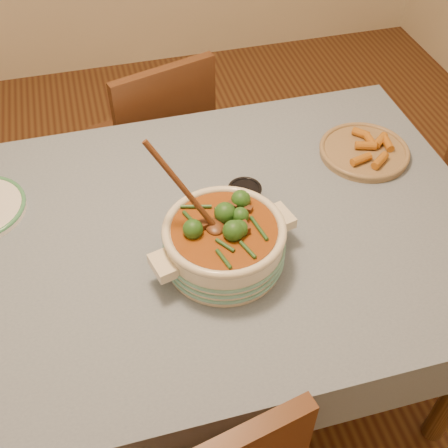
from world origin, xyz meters
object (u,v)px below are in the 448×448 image
(fried_plate, at_px, (364,150))
(stew_casserole, at_px, (224,240))
(dining_table, at_px, (187,254))
(chair_far, at_px, (158,140))
(condiment_bowl, at_px, (245,193))

(fried_plate, bearing_deg, stew_casserole, -150.29)
(fried_plate, bearing_deg, dining_table, -163.34)
(dining_table, height_order, fried_plate, fried_plate)
(chair_far, bearing_deg, dining_table, 70.31)
(stew_casserole, relative_size, chair_far, 0.46)
(dining_table, height_order, chair_far, chair_far)
(dining_table, xyz_separation_m, condiment_bowl, (0.19, 0.08, 0.12))
(dining_table, xyz_separation_m, chair_far, (0.04, 0.78, -0.18))
(stew_casserole, xyz_separation_m, condiment_bowl, (0.12, 0.20, -0.05))
(stew_casserole, bearing_deg, condiment_bowl, 60.34)
(chair_far, bearing_deg, fried_plate, 117.17)
(stew_casserole, bearing_deg, chair_far, 92.18)
(condiment_bowl, bearing_deg, fried_plate, 13.80)
(stew_casserole, height_order, chair_far, stew_casserole)
(dining_table, relative_size, chair_far, 1.95)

